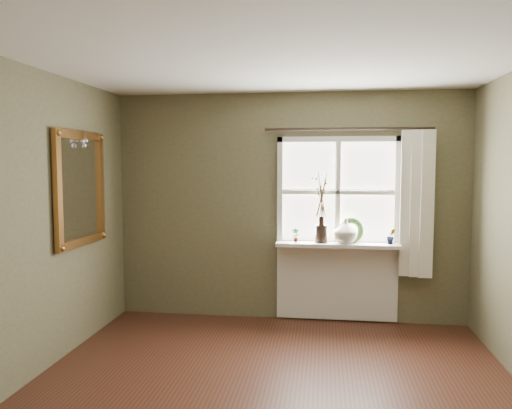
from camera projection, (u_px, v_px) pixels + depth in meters
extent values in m
plane|color=silver|center=(267.00, 45.00, 3.38)|extent=(4.50, 4.50, 0.00)
cube|color=brown|center=(289.00, 207.00, 5.75)|extent=(4.00, 0.10, 2.60)
cube|color=brown|center=(157.00, 370.00, 1.21)|extent=(4.00, 0.10, 2.60)
cube|color=silver|center=(337.00, 244.00, 5.64)|extent=(1.36, 0.06, 0.06)
cube|color=silver|center=(338.00, 139.00, 5.54)|extent=(1.36, 0.06, 0.06)
cube|color=silver|center=(280.00, 192.00, 5.67)|extent=(0.06, 0.06, 1.24)
cube|color=silver|center=(397.00, 193.00, 5.50)|extent=(0.06, 0.06, 1.24)
cube|color=silver|center=(338.00, 192.00, 5.59)|extent=(1.24, 0.05, 0.04)
cube|color=silver|center=(338.00, 192.00, 5.59)|extent=(0.04, 0.05, 1.12)
cube|color=white|center=(309.00, 166.00, 5.63)|extent=(0.59, 0.01, 0.53)
cube|color=white|center=(368.00, 166.00, 5.54)|extent=(0.59, 0.01, 0.53)
cube|color=white|center=(309.00, 218.00, 5.68)|extent=(0.59, 0.01, 0.53)
cube|color=white|center=(367.00, 218.00, 5.59)|extent=(0.59, 0.01, 0.53)
cube|color=silver|center=(337.00, 245.00, 5.54)|extent=(1.36, 0.26, 0.04)
cube|color=silver|center=(337.00, 281.00, 5.68)|extent=(1.36, 0.04, 0.88)
cylinder|color=black|center=(321.00, 234.00, 5.55)|extent=(0.14, 0.14, 0.20)
imported|color=beige|center=(346.00, 231.00, 5.51)|extent=(0.27, 0.27, 0.28)
torus|color=#28421D|center=(352.00, 233.00, 5.54)|extent=(0.31, 0.24, 0.30)
imported|color=#28421D|center=(295.00, 235.00, 5.59)|extent=(0.09, 0.06, 0.16)
imported|color=#28421D|center=(391.00, 236.00, 5.45)|extent=(0.11, 0.10, 0.18)
cube|color=silver|center=(416.00, 204.00, 5.39)|extent=(0.36, 0.12, 1.59)
cylinder|color=black|center=(348.00, 129.00, 5.47)|extent=(1.84, 0.03, 0.03)
cube|color=white|center=(80.00, 189.00, 4.87)|extent=(0.02, 0.78, 0.96)
cube|color=#94602C|center=(79.00, 135.00, 4.83)|extent=(0.05, 0.94, 0.08)
cube|color=#94602C|center=(82.00, 241.00, 4.91)|extent=(0.05, 0.94, 0.08)
cube|color=#94602C|center=(58.00, 191.00, 4.44)|extent=(0.05, 0.08, 0.96)
cube|color=#94602C|center=(100.00, 187.00, 5.29)|extent=(0.05, 0.08, 0.96)
sphere|color=silver|center=(83.00, 141.00, 4.79)|extent=(0.04, 0.04, 0.04)
sphere|color=silver|center=(84.00, 146.00, 4.83)|extent=(0.04, 0.04, 0.04)
sphere|color=silver|center=(86.00, 141.00, 4.85)|extent=(0.04, 0.04, 0.04)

